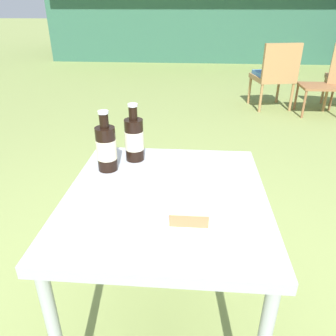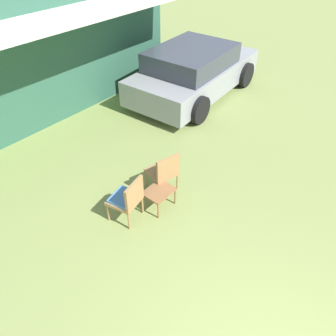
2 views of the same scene
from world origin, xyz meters
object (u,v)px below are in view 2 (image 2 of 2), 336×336
wicker_chair_plain (164,171)px  garden_side_table (159,193)px  parked_car (194,72)px  wicker_chair_cushioned (127,198)px

wicker_chair_plain → garden_side_table: bearing=42.6°
parked_car → garden_side_table: parked_car is taller
wicker_chair_cushioned → wicker_chair_plain: 0.93m
wicker_chair_plain → garden_side_table: wicker_chair_plain is taller
parked_car → wicker_chair_plain: parked_car is taller
wicker_chair_plain → parked_car: bearing=-136.2°
wicker_chair_plain → garden_side_table: 0.45m
parked_car → garden_side_table: bearing=-155.0°
parked_car → wicker_chair_cushioned: 4.99m
wicker_chair_cushioned → garden_side_table: size_ratio=1.69×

